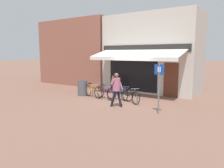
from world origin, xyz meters
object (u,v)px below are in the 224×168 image
(bicycle_orange, at_px, (93,91))
(pedestrian_adult, at_px, (116,86))
(bicycle_black, at_px, (130,96))
(litter_bin, at_px, (82,87))
(parking_sign, at_px, (159,83))
(bicycle_blue, at_px, (119,94))
(bicycle_purple, at_px, (105,93))

(bicycle_orange, xyz_separation_m, pedestrian_adult, (2.50, -1.16, 0.65))
(bicycle_black, xyz_separation_m, pedestrian_adult, (-0.09, -1.19, 0.66))
(bicycle_orange, xyz_separation_m, litter_bin, (-0.92, 0.11, 0.14))
(bicycle_black, height_order, pedestrian_adult, pedestrian_adult)
(bicycle_black, relative_size, parking_sign, 0.74)
(bicycle_orange, height_order, bicycle_blue, bicycle_orange)
(bicycle_purple, relative_size, litter_bin, 1.63)
(bicycle_orange, relative_size, pedestrian_adult, 1.03)
(parking_sign, bearing_deg, bicycle_black, 150.26)
(bicycle_purple, xyz_separation_m, bicycle_black, (1.64, -0.01, 0.00))
(bicycle_purple, bearing_deg, litter_bin, -163.01)
(bicycle_orange, distance_m, pedestrian_adult, 2.83)
(bicycle_blue, bearing_deg, bicycle_purple, -165.83)
(litter_bin, height_order, parking_sign, parking_sign)
(bicycle_orange, relative_size, litter_bin, 1.68)
(bicycle_purple, distance_m, bicycle_blue, 0.87)
(bicycle_orange, bearing_deg, pedestrian_adult, -12.36)
(bicycle_blue, xyz_separation_m, bicycle_black, (0.80, -0.19, 0.00))
(bicycle_orange, height_order, pedestrian_adult, pedestrian_adult)
(pedestrian_adult, bearing_deg, bicycle_orange, -24.15)
(bicycle_black, bearing_deg, bicycle_blue, -167.34)
(bicycle_orange, relative_size, parking_sign, 0.78)
(bicycle_blue, distance_m, pedestrian_adult, 1.68)
(bicycle_blue, xyz_separation_m, pedestrian_adult, (0.71, -1.38, 0.66))
(bicycle_black, height_order, litter_bin, litter_bin)
(bicycle_orange, distance_m, litter_bin, 0.94)
(bicycle_orange, bearing_deg, parking_sign, -1.63)
(pedestrian_adult, relative_size, litter_bin, 1.64)
(bicycle_blue, xyz_separation_m, parking_sign, (2.95, -1.42, 1.00))
(bicycle_black, distance_m, parking_sign, 2.68)
(bicycle_orange, relative_size, bicycle_purple, 1.03)
(bicycle_orange, distance_m, bicycle_black, 2.59)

